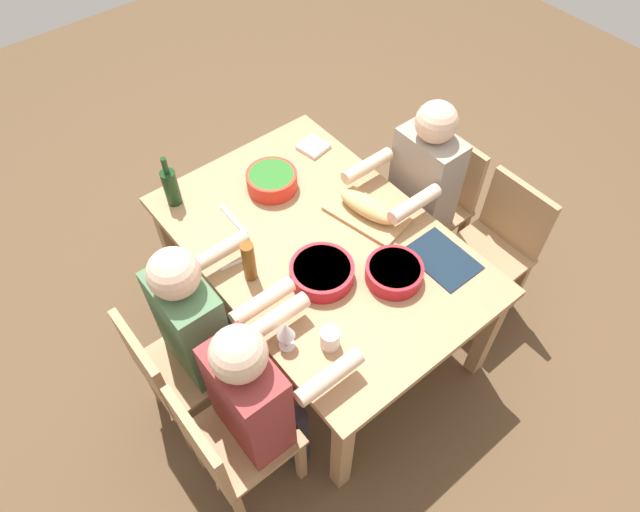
{
  "coord_description": "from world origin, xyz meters",
  "views": [
    {
      "loc": [
        -1.35,
        1.09,
        2.84
      ],
      "look_at": [
        0.0,
        0.0,
        0.63
      ],
      "focal_mm": 32.01,
      "sensor_mm": 36.0,
      "label": 1
    }
  ],
  "objects": [
    {
      "name": "diner_near_center",
      "position": [
        0.0,
        -0.68,
        0.7
      ],
      "size": [
        0.41,
        0.53,
        1.2
      ],
      "color": "#2D2D38",
      "rests_on": "ground_plane"
    },
    {
      "name": "placemat_near_left",
      "position": [
        -0.44,
        -0.38,
        0.74
      ],
      "size": [
        0.32,
        0.23,
        0.01
      ],
      "primitive_type": "cube",
      "color": "#142333",
      "rests_on": "dining_table"
    },
    {
      "name": "fork_far_center",
      "position": [
        0.14,
        0.38,
        0.74
      ],
      "size": [
        0.04,
        0.17,
        0.01
      ],
      "primitive_type": "cube",
      "rotation": [
        0.0,
        0.0,
        -0.14
      ],
      "color": "silver",
      "rests_on": "dining_table"
    },
    {
      "name": "carving_knife",
      "position": [
        0.38,
        0.24,
        0.74
      ],
      "size": [
        0.23,
        0.03,
        0.01
      ],
      "primitive_type": "cube",
      "rotation": [
        0.0,
        0.0,
        3.12
      ],
      "color": "silver",
      "rests_on": "dining_table"
    },
    {
      "name": "chair_far_left",
      "position": [
        -0.44,
        0.86,
        0.48
      ],
      "size": [
        0.4,
        0.4,
        0.85
      ],
      "color": "#A87F56",
      "rests_on": "ground_plane"
    },
    {
      "name": "chair_near_left",
      "position": [
        -0.44,
        -0.86,
        0.48
      ],
      "size": [
        0.4,
        0.4,
        0.85
      ],
      "color": "#A87F56",
      "rests_on": "ground_plane"
    },
    {
      "name": "wine_bottle",
      "position": [
        0.67,
        0.41,
        0.85
      ],
      "size": [
        0.08,
        0.08,
        0.29
      ],
      "color": "#193819",
      "rests_on": "dining_table"
    },
    {
      "name": "wine_glass",
      "position": [
        -0.35,
        0.46,
        0.86
      ],
      "size": [
        0.08,
        0.08,
        0.17
      ],
      "color": "silver",
      "rests_on": "dining_table"
    },
    {
      "name": "beer_bottle",
      "position": [
        0.04,
        0.37,
        0.85
      ],
      "size": [
        0.06,
        0.06,
        0.22
      ],
      "primitive_type": "cylinder",
      "color": "brown",
      "rests_on": "dining_table"
    },
    {
      "name": "dining_table",
      "position": [
        0.0,
        0.0,
        0.66
      ],
      "size": [
        1.61,
        1.07,
        0.74
      ],
      "color": "#A87F56",
      "rests_on": "ground_plane"
    },
    {
      "name": "napkin_stack",
      "position": [
        0.54,
        -0.39,
        0.75
      ],
      "size": [
        0.16,
        0.16,
        0.02
      ],
      "primitive_type": "cube",
      "rotation": [
        0.0,
        0.0,
        0.17
      ],
      "color": "white",
      "rests_on": "dining_table"
    },
    {
      "name": "serving_bowl_greens",
      "position": [
        0.44,
        -0.04,
        0.79
      ],
      "size": [
        0.26,
        0.26,
        0.1
      ],
      "color": "red",
      "rests_on": "dining_table"
    },
    {
      "name": "bread_loaf",
      "position": [
        -0.02,
        -0.29,
        0.81
      ],
      "size": [
        0.34,
        0.17,
        0.09
      ],
      "primitive_type": "ellipsoid",
      "rotation": [
        0.0,
        0.0,
        0.21
      ],
      "color": "tan",
      "rests_on": "cutting_board"
    },
    {
      "name": "serving_bowl_fruit",
      "position": [
        -0.38,
        -0.13,
        0.79
      ],
      "size": [
        0.26,
        0.26,
        0.08
      ],
      "color": "#B21923",
      "rests_on": "dining_table"
    },
    {
      "name": "cutting_board",
      "position": [
        -0.02,
        -0.29,
        0.75
      ],
      "size": [
        0.44,
        0.3,
        0.02
      ],
      "primitive_type": "cube",
      "rotation": [
        0.0,
        0.0,
        0.21
      ],
      "color": "tan",
      "rests_on": "dining_table"
    },
    {
      "name": "chair_near_center",
      "position": [
        0.0,
        -0.86,
        0.48
      ],
      "size": [
        0.4,
        0.4,
        0.85
      ],
      "color": "#A87F56",
      "rests_on": "ground_plane"
    },
    {
      "name": "diner_far_center",
      "position": [
        -0.0,
        0.68,
        0.7
      ],
      "size": [
        0.41,
        0.53,
        1.2
      ],
      "color": "#2D2D38",
      "rests_on": "ground_plane"
    },
    {
      "name": "ground_plane",
      "position": [
        0.0,
        0.0,
        0.0
      ],
      "size": [
        8.0,
        8.0,
        0.0
      ],
      "primitive_type": "plane",
      "color": "brown"
    },
    {
      "name": "serving_bowl_salad",
      "position": [
        -0.17,
        0.13,
        0.79
      ],
      "size": [
        0.29,
        0.29,
        0.08
      ],
      "color": "#B21923",
      "rests_on": "dining_table"
    },
    {
      "name": "diner_far_left",
      "position": [
        -0.44,
        0.68,
        0.7
      ],
      "size": [
        0.41,
        0.53,
        1.2
      ],
      "color": "#2D2D38",
      "rests_on": "ground_plane"
    },
    {
      "name": "chair_far_center",
      "position": [
        0.0,
        0.86,
        0.48
      ],
      "size": [
        0.4,
        0.4,
        0.85
      ],
      "color": "#A87F56",
      "rests_on": "ground_plane"
    },
    {
      "name": "cup_far_left",
      "position": [
        -0.46,
        0.32,
        0.79
      ],
      "size": [
        0.08,
        0.08,
        0.1
      ],
      "primitive_type": "cylinder",
      "color": "white",
      "rests_on": "dining_table"
    }
  ]
}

